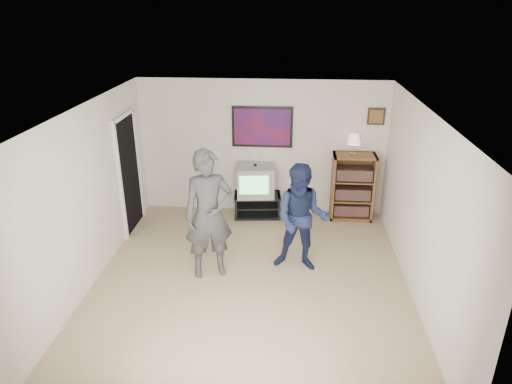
# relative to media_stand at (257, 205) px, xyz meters

# --- Properties ---
(room_shell) EXTENTS (4.51, 5.00, 2.51)m
(room_shell) POSITION_rel_media_stand_xyz_m (0.07, -1.88, 1.04)
(room_shell) COLOR #977D60
(room_shell) RESTS_ON ground
(media_stand) EXTENTS (0.90, 0.55, 0.43)m
(media_stand) POSITION_rel_media_stand_xyz_m (0.00, 0.00, 0.00)
(media_stand) COLOR black
(media_stand) RESTS_ON room_shell
(crt_television) EXTENTS (0.73, 0.64, 0.57)m
(crt_television) POSITION_rel_media_stand_xyz_m (-0.04, -0.00, 0.50)
(crt_television) COLOR #959691
(crt_television) RESTS_ON media_stand
(bookshelf) EXTENTS (0.75, 0.43, 1.23)m
(bookshelf) POSITION_rel_media_stand_xyz_m (1.73, 0.05, 0.40)
(bookshelf) COLOR brown
(bookshelf) RESTS_ON room_shell
(table_lamp) EXTENTS (0.23, 0.23, 0.37)m
(table_lamp) POSITION_rel_media_stand_xyz_m (1.70, 0.07, 1.21)
(table_lamp) COLOR beige
(table_lamp) RESTS_ON bookshelf
(person_tall) EXTENTS (0.81, 0.67, 1.92)m
(person_tall) POSITION_rel_media_stand_xyz_m (-0.54, -2.01, 0.74)
(person_tall) COLOR #38383B
(person_tall) RESTS_ON room_shell
(person_short) EXTENTS (0.88, 0.73, 1.65)m
(person_short) POSITION_rel_media_stand_xyz_m (0.78, -1.76, 0.61)
(person_short) COLOR #182142
(person_short) RESTS_ON room_shell
(controller_left) EXTENTS (0.05, 0.12, 0.03)m
(controller_left) POSITION_rel_media_stand_xyz_m (-0.51, -1.81, 1.07)
(controller_left) COLOR white
(controller_left) RESTS_ON person_tall
(controller_right) EXTENTS (0.05, 0.13, 0.04)m
(controller_right) POSITION_rel_media_stand_xyz_m (0.73, -1.56, 0.77)
(controller_right) COLOR white
(controller_right) RESTS_ON person_short
(poster) EXTENTS (1.10, 0.03, 0.75)m
(poster) POSITION_rel_media_stand_xyz_m (0.07, 0.24, 1.44)
(poster) COLOR black
(poster) RESTS_ON room_shell
(air_vent) EXTENTS (0.28, 0.02, 0.14)m
(air_vent) POSITION_rel_media_stand_xyz_m (-0.48, 0.25, 1.74)
(air_vent) COLOR white
(air_vent) RESTS_ON room_shell
(small_picture) EXTENTS (0.30, 0.03, 0.30)m
(small_picture) POSITION_rel_media_stand_xyz_m (2.07, 0.25, 1.67)
(small_picture) COLOR black
(small_picture) RESTS_ON room_shell
(doorway) EXTENTS (0.03, 0.85, 2.00)m
(doorway) POSITION_rel_media_stand_xyz_m (-2.17, -0.63, 0.79)
(doorway) COLOR black
(doorway) RESTS_ON room_shell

